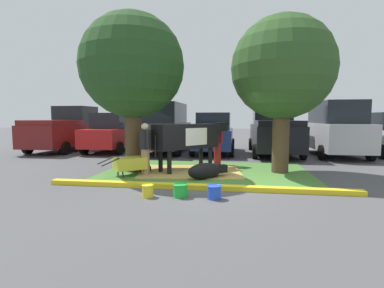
{
  "coord_description": "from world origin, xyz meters",
  "views": [
    {
      "loc": [
        0.66,
        -7.27,
        1.78
      ],
      "look_at": [
        -0.77,
        2.15,
        0.9
      ],
      "focal_mm": 26.76,
      "sensor_mm": 36.0,
      "label": 1
    }
  ],
  "objects_px": {
    "cow_holstein": "(189,137)",
    "sedan_blue": "(214,133)",
    "hatchback_white": "(114,133)",
    "person_visitor_near": "(218,143)",
    "shade_tree_left": "(132,67)",
    "bucket_blue": "(214,192)",
    "pickup_truck_maroon": "(68,130)",
    "calf_lying": "(206,171)",
    "bucket_yellow": "(148,191)",
    "bucket_green": "(180,190)",
    "pickup_truck_black": "(274,131)",
    "wheelbarrow": "(131,164)",
    "shade_tree_right": "(283,69)",
    "person_handler": "(145,147)",
    "suv_dark_grey": "(165,128)",
    "suv_black": "(335,129)"
  },
  "relations": [
    {
      "from": "cow_holstein",
      "to": "sedan_blue",
      "type": "bearing_deg",
      "value": 84.53
    },
    {
      "from": "hatchback_white",
      "to": "sedan_blue",
      "type": "distance_m",
      "value": 5.32
    },
    {
      "from": "person_visitor_near",
      "to": "shade_tree_left",
      "type": "bearing_deg",
      "value": -147.34
    },
    {
      "from": "bucket_blue",
      "to": "sedan_blue",
      "type": "xyz_separation_m",
      "value": [
        -0.61,
        8.26,
        0.83
      ]
    },
    {
      "from": "cow_holstein",
      "to": "pickup_truck_maroon",
      "type": "height_order",
      "value": "pickup_truck_maroon"
    },
    {
      "from": "pickup_truck_maroon",
      "to": "sedan_blue",
      "type": "xyz_separation_m",
      "value": [
        8.01,
        -0.03,
        -0.13
      ]
    },
    {
      "from": "cow_holstein",
      "to": "calf_lying",
      "type": "relative_size",
      "value": 2.11
    },
    {
      "from": "cow_holstein",
      "to": "person_visitor_near",
      "type": "height_order",
      "value": "cow_holstein"
    },
    {
      "from": "calf_lying",
      "to": "bucket_yellow",
      "type": "xyz_separation_m",
      "value": [
        -1.1,
        -2.06,
        -0.09
      ]
    },
    {
      "from": "hatchback_white",
      "to": "sedan_blue",
      "type": "height_order",
      "value": "same"
    },
    {
      "from": "bucket_green",
      "to": "shade_tree_left",
      "type": "bearing_deg",
      "value": 126.86
    },
    {
      "from": "pickup_truck_maroon",
      "to": "sedan_blue",
      "type": "distance_m",
      "value": 8.02
    },
    {
      "from": "bucket_yellow",
      "to": "pickup_truck_black",
      "type": "xyz_separation_m",
      "value": [
        3.79,
        8.36,
        0.97
      ]
    },
    {
      "from": "hatchback_white",
      "to": "calf_lying",
      "type": "bearing_deg",
      "value": -48.11
    },
    {
      "from": "wheelbarrow",
      "to": "bucket_yellow",
      "type": "bearing_deg",
      "value": -60.58
    },
    {
      "from": "shade_tree_left",
      "to": "calf_lying",
      "type": "height_order",
      "value": "shade_tree_left"
    },
    {
      "from": "pickup_truck_black",
      "to": "cow_holstein",
      "type": "bearing_deg",
      "value": -124.03
    },
    {
      "from": "shade_tree_right",
      "to": "pickup_truck_maroon",
      "type": "relative_size",
      "value": 0.92
    },
    {
      "from": "cow_holstein",
      "to": "wheelbarrow",
      "type": "xyz_separation_m",
      "value": [
        -1.6,
        -1.19,
        -0.76
      ]
    },
    {
      "from": "bucket_green",
      "to": "pickup_truck_black",
      "type": "xyz_separation_m",
      "value": [
        3.06,
        8.25,
        0.96
      ]
    },
    {
      "from": "shade_tree_left",
      "to": "pickup_truck_black",
      "type": "xyz_separation_m",
      "value": [
        5.16,
        5.45,
        -2.29
      ]
    },
    {
      "from": "cow_holstein",
      "to": "wheelbarrow",
      "type": "bearing_deg",
      "value": -143.38
    },
    {
      "from": "person_handler",
      "to": "sedan_blue",
      "type": "height_order",
      "value": "sedan_blue"
    },
    {
      "from": "pickup_truck_maroon",
      "to": "suv_dark_grey",
      "type": "bearing_deg",
      "value": -2.09
    },
    {
      "from": "suv_black",
      "to": "person_visitor_near",
      "type": "bearing_deg",
      "value": -146.61
    },
    {
      "from": "bucket_green",
      "to": "pickup_truck_maroon",
      "type": "bearing_deg",
      "value": 133.63
    },
    {
      "from": "shade_tree_right",
      "to": "wheelbarrow",
      "type": "bearing_deg",
      "value": -164.75
    },
    {
      "from": "calf_lying",
      "to": "person_handler",
      "type": "bearing_deg",
      "value": 172.21
    },
    {
      "from": "shade_tree_left",
      "to": "suv_black",
      "type": "relative_size",
      "value": 1.11
    },
    {
      "from": "cow_holstein",
      "to": "person_visitor_near",
      "type": "distance_m",
      "value": 1.59
    },
    {
      "from": "shade_tree_left",
      "to": "calf_lying",
      "type": "relative_size",
      "value": 4.19
    },
    {
      "from": "suv_dark_grey",
      "to": "sedan_blue",
      "type": "relative_size",
      "value": 1.05
    },
    {
      "from": "cow_holstein",
      "to": "hatchback_white",
      "type": "height_order",
      "value": "hatchback_white"
    },
    {
      "from": "bucket_green",
      "to": "suv_black",
      "type": "xyz_separation_m",
      "value": [
        5.79,
        7.95,
        1.11
      ]
    },
    {
      "from": "calf_lying",
      "to": "bucket_green",
      "type": "distance_m",
      "value": 1.99
    },
    {
      "from": "calf_lying",
      "to": "pickup_truck_black",
      "type": "bearing_deg",
      "value": 66.9
    },
    {
      "from": "person_handler",
      "to": "wheelbarrow",
      "type": "height_order",
      "value": "person_handler"
    },
    {
      "from": "person_handler",
      "to": "suv_black",
      "type": "height_order",
      "value": "suv_black"
    },
    {
      "from": "wheelbarrow",
      "to": "bucket_yellow",
      "type": "xyz_separation_m",
      "value": [
        1.21,
        -2.14,
        -0.24
      ]
    },
    {
      "from": "person_visitor_near",
      "to": "calf_lying",
      "type": "bearing_deg",
      "value": -93.91
    },
    {
      "from": "calf_lying",
      "to": "sedan_blue",
      "type": "relative_size",
      "value": 0.28
    },
    {
      "from": "bucket_yellow",
      "to": "shade_tree_right",
      "type": "bearing_deg",
      "value": 45.17
    },
    {
      "from": "bucket_blue",
      "to": "suv_dark_grey",
      "type": "distance_m",
      "value": 8.73
    },
    {
      "from": "suv_dark_grey",
      "to": "pickup_truck_black",
      "type": "bearing_deg",
      "value": 2.08
    },
    {
      "from": "suv_black",
      "to": "calf_lying",
      "type": "bearing_deg",
      "value": -132.04
    },
    {
      "from": "shade_tree_right",
      "to": "pickup_truck_maroon",
      "type": "height_order",
      "value": "shade_tree_right"
    },
    {
      "from": "suv_black",
      "to": "hatchback_white",
      "type": "bearing_deg",
      "value": 179.01
    },
    {
      "from": "cow_holstein",
      "to": "calf_lying",
      "type": "xyz_separation_m",
      "value": [
        0.71,
        -1.27,
        -0.91
      ]
    },
    {
      "from": "pickup_truck_black",
      "to": "bucket_blue",
      "type": "bearing_deg",
      "value": -105.54
    },
    {
      "from": "wheelbarrow",
      "to": "bucket_blue",
      "type": "xyz_separation_m",
      "value": [
        2.69,
        -2.06,
        -0.23
      ]
    }
  ]
}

